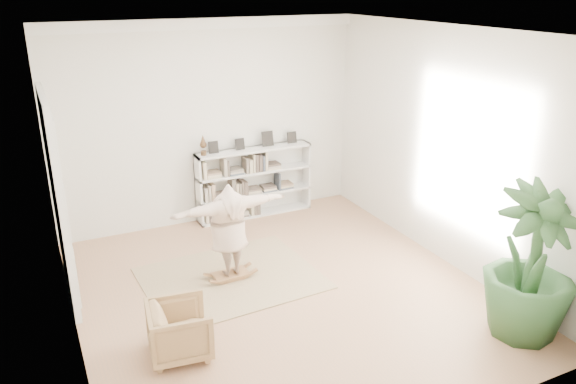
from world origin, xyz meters
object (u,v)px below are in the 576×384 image
object	(u,v)px
person	(229,227)
rocker_board	(231,275)
houseplant	(531,263)
armchair	(180,330)
bookshelf	(254,183)

from	to	relation	value
person	rocker_board	bearing A→B (deg)	180.00
person	houseplant	xyz separation A→B (m)	(2.83, -2.86, 0.14)
rocker_board	person	bearing A→B (deg)	0.00
armchair	person	world-z (taller)	person
rocker_board	bookshelf	bearing A→B (deg)	56.39
person	houseplant	size ratio (longest dim) A/B	0.89
armchair	person	size ratio (longest dim) A/B	0.41
armchair	houseplant	bearing A→B (deg)	-102.53
armchair	person	bearing A→B (deg)	-31.55
person	houseplant	world-z (taller)	houseplant
armchair	bookshelf	bearing A→B (deg)	-26.89
rocker_board	armchair	bearing A→B (deg)	-131.71
armchair	houseplant	size ratio (longest dim) A/B	0.37
houseplant	rocker_board	bearing A→B (deg)	134.62
bookshelf	person	xyz separation A→B (m)	(-1.27, -2.14, 0.20)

